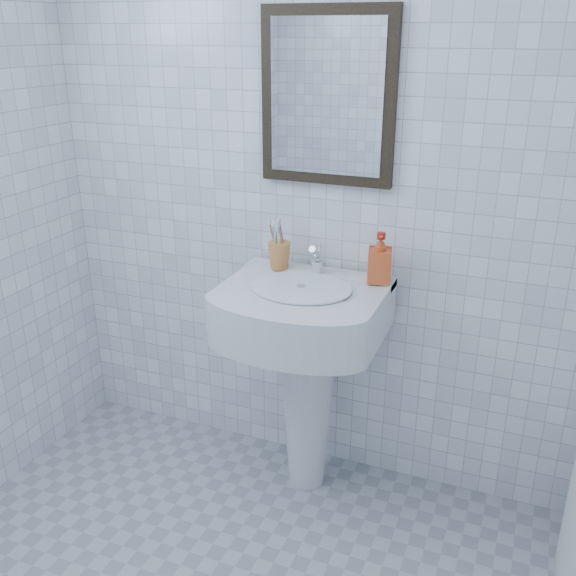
% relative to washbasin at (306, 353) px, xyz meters
% --- Properties ---
extents(wall_back, '(2.20, 0.02, 2.50)m').
position_rel_washbasin_xyz_m(wall_back, '(-0.07, 0.21, 0.64)').
color(wall_back, white).
rests_on(wall_back, ground).
extents(washbasin, '(0.59, 0.44, 0.92)m').
position_rel_washbasin_xyz_m(washbasin, '(0.00, 0.00, 0.00)').
color(washbasin, silver).
rests_on(washbasin, ground).
extents(faucet, '(0.05, 0.11, 0.13)m').
position_rel_washbasin_xyz_m(faucet, '(0.00, 0.11, 0.34)').
color(faucet, silver).
rests_on(faucet, washbasin).
extents(toothbrush_cup, '(0.11, 0.11, 0.11)m').
position_rel_washbasin_xyz_m(toothbrush_cup, '(-0.15, 0.11, 0.35)').
color(toothbrush_cup, '#CB7D38').
rests_on(toothbrush_cup, washbasin).
extents(soap_dispenser, '(0.10, 0.10, 0.19)m').
position_rel_washbasin_xyz_m(soap_dispenser, '(0.24, 0.11, 0.39)').
color(soap_dispenser, '#B93212').
rests_on(soap_dispenser, washbasin).
extents(wall_mirror, '(0.50, 0.04, 0.62)m').
position_rel_washbasin_xyz_m(wall_mirror, '(0.00, 0.19, 0.94)').
color(wall_mirror, black).
rests_on(wall_mirror, wall_back).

